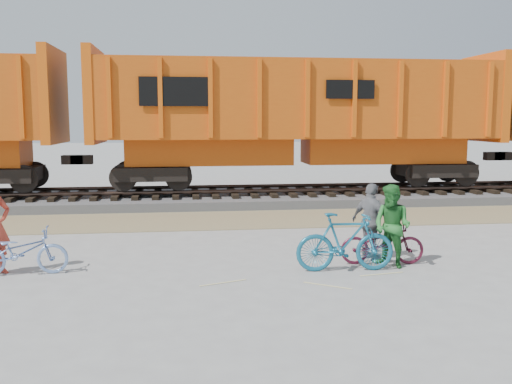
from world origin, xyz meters
TOP-DOWN VIEW (x-y plane):
  - ground at (0.00, 0.00)m, footprint 120.00×120.00m
  - gravel_strip at (0.00, 5.50)m, footprint 120.00×3.00m
  - ballast_bed at (0.00, 9.00)m, footprint 120.00×4.00m
  - track at (0.00, 9.00)m, footprint 120.00×2.60m
  - hopper_car_center at (2.29, 9.00)m, footprint 14.00×3.13m
  - bicycle_blue at (-4.70, 0.22)m, footprint 1.72×0.70m
  - bicycle_teal at (1.37, -0.29)m, footprint 1.91×0.62m
  - bicycle_maroon at (2.26, 0.14)m, footprint 1.72×0.76m
  - person_man at (2.37, -0.09)m, footprint 0.98×1.01m
  - person_woman at (2.16, 0.54)m, footprint 0.86×0.98m

SIDE VIEW (x-z plane):
  - ground at x=0.00m, z-range 0.00..0.00m
  - gravel_strip at x=0.00m, z-range 0.00..0.02m
  - ballast_bed at x=0.00m, z-range 0.00..0.30m
  - bicycle_maroon at x=2.26m, z-range 0.00..0.87m
  - bicycle_blue at x=-4.70m, z-range 0.00..0.89m
  - track at x=0.00m, z-range 0.35..0.59m
  - bicycle_teal at x=1.37m, z-range 0.00..1.13m
  - person_woman at x=2.16m, z-range 0.00..1.59m
  - person_man at x=2.37m, z-range 0.00..1.63m
  - hopper_car_center at x=2.29m, z-range 0.68..5.33m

